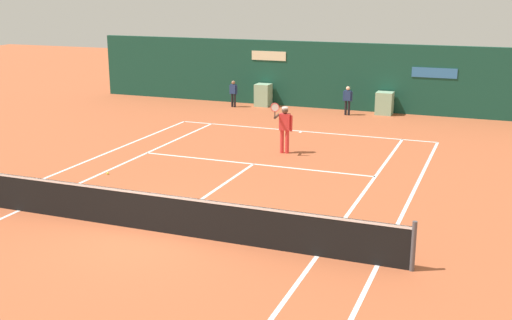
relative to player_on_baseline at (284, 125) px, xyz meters
The scene contains 7 objects.
ground_plane 7.62m from the player_on_baseline, 93.60° to the right, with size 80.00×80.00×0.01m.
tennis_net 8.15m from the player_on_baseline, 93.34° to the right, with size 12.10×0.10×1.07m.
sponsor_back_wall 8.88m from the player_on_baseline, 93.24° to the left, with size 25.00×1.02×3.13m.
player_on_baseline is the anchor object (origin of this frame).
ball_kid_right_post 7.56m from the player_on_baseline, 86.71° to the left, with size 0.44×0.18×1.31m.
ball_kid_left_post 9.15m from the player_on_baseline, 124.37° to the left, with size 0.42×0.20×1.28m.
tennis_ball_mid_court 6.23m from the player_on_baseline, 133.36° to the right, with size 0.07×0.07×0.07m, color #CCE033.
Camera 1 is at (7.39, -12.31, 5.58)m, focal length 44.81 mm.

